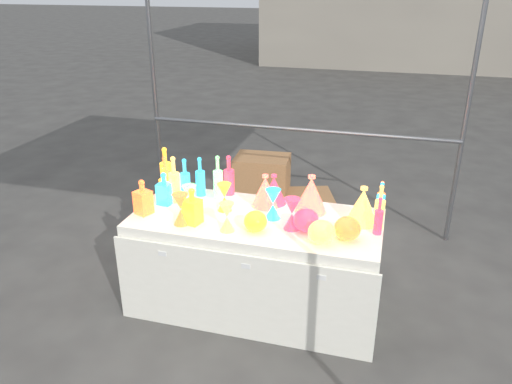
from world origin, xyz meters
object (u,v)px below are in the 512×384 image
(globe_0, at_px, (256,222))
(bottle_0, at_px, (166,168))
(cardboard_box_closed, at_px, (262,175))
(decanter_0, at_px, (192,206))
(lampshade_0, at_px, (265,190))
(display_table, at_px, (256,263))
(hourglass_0, at_px, (181,209))

(globe_0, bearing_deg, bottle_0, 150.05)
(cardboard_box_closed, height_order, bottle_0, bottle_0)
(cardboard_box_closed, bearing_deg, decanter_0, -91.44)
(cardboard_box_closed, relative_size, globe_0, 3.84)
(bottle_0, height_order, lampshade_0, bottle_0)
(decanter_0, bearing_deg, bottle_0, 145.45)
(decanter_0, xyz_separation_m, lampshade_0, (0.42, 0.42, -0.01))
(bottle_0, xyz_separation_m, decanter_0, (0.45, -0.52, -0.05))
(display_table, height_order, decanter_0, decanter_0)
(bottle_0, bearing_deg, lampshade_0, -6.76)
(globe_0, distance_m, lampshade_0, 0.42)
(cardboard_box_closed, distance_m, globe_0, 2.47)
(cardboard_box_closed, distance_m, decanter_0, 2.42)
(decanter_0, bearing_deg, hourglass_0, -140.47)
(cardboard_box_closed, bearing_deg, lampshade_0, -78.73)
(display_table, relative_size, lampshade_0, 7.34)
(display_table, height_order, cardboard_box_closed, display_table)
(bottle_0, height_order, decanter_0, bottle_0)
(display_table, relative_size, globe_0, 11.39)
(cardboard_box_closed, distance_m, bottle_0, 1.96)
(decanter_0, xyz_separation_m, globe_0, (0.46, 0.00, -0.07))
(hourglass_0, distance_m, globe_0, 0.53)
(globe_0, height_order, lampshade_0, lampshade_0)
(display_table, bearing_deg, bottle_0, 158.93)
(lampshade_0, bearing_deg, bottle_0, 179.29)
(bottle_0, distance_m, hourglass_0, 0.67)
(bottle_0, height_order, hourglass_0, bottle_0)
(display_table, height_order, lampshade_0, lampshade_0)
(bottle_0, relative_size, globe_0, 2.21)
(cardboard_box_closed, bearing_deg, display_table, -80.60)
(hourglass_0, relative_size, globe_0, 1.41)
(hourglass_0, height_order, globe_0, hourglass_0)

